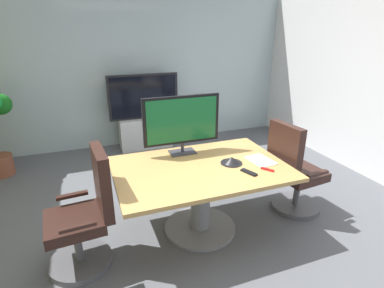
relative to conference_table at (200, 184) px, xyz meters
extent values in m
plane|color=#515459|center=(-0.11, 0.06, -0.54)|extent=(6.75, 6.75, 0.00)
cube|color=#9EB2B7|center=(-0.11, 2.92, 0.88)|extent=(5.75, 0.10, 2.82)
cube|color=#B2894C|center=(0.00, 0.00, 0.18)|extent=(1.70, 1.15, 0.04)
cylinder|color=slate|center=(0.00, 0.00, -0.19)|extent=(0.20, 0.20, 0.70)
cylinder|color=slate|center=(0.00, 0.00, -0.52)|extent=(0.76, 0.76, 0.03)
cylinder|color=#4C4C51|center=(-1.22, -0.11, -0.51)|extent=(0.56, 0.56, 0.06)
cylinder|color=#4C4C51|center=(-1.22, -0.11, -0.30)|extent=(0.07, 0.07, 0.36)
cube|color=black|center=(-1.22, -0.11, -0.08)|extent=(0.52, 0.52, 0.10)
cube|color=black|center=(-0.95, -0.09, 0.25)|extent=(0.13, 0.46, 0.60)
cube|color=black|center=(-1.22, 0.15, 0.04)|extent=(0.28, 0.07, 0.03)
cube|color=black|center=(-1.18, -0.37, 0.04)|extent=(0.28, 0.07, 0.03)
cylinder|color=#4C4C51|center=(1.22, -0.02, -0.51)|extent=(0.56, 0.56, 0.06)
cylinder|color=#4C4C51|center=(1.22, -0.02, -0.30)|extent=(0.07, 0.07, 0.36)
cube|color=black|center=(1.22, -0.02, -0.08)|extent=(0.53, 0.53, 0.10)
cube|color=black|center=(0.95, -0.05, 0.25)|extent=(0.14, 0.46, 0.60)
cube|color=black|center=(1.23, -0.28, 0.04)|extent=(0.28, 0.08, 0.03)
cube|color=black|center=(1.18, 0.23, 0.04)|extent=(0.28, 0.08, 0.03)
cube|color=#333338|center=(-0.06, 0.40, 0.21)|extent=(0.28, 0.18, 0.02)
cylinder|color=#333338|center=(-0.06, 0.40, 0.27)|extent=(0.04, 0.04, 0.10)
cube|color=black|center=(-0.06, 0.41, 0.58)|extent=(0.84, 0.04, 0.52)
cube|color=#14592D|center=(-0.06, 0.39, 0.58)|extent=(0.77, 0.01, 0.47)
cube|color=#B7BABC|center=(-0.03, 2.57, -0.26)|extent=(0.90, 0.36, 0.55)
cube|color=black|center=(-0.03, 2.55, 0.39)|extent=(1.20, 0.06, 0.76)
cube|color=black|center=(-0.03, 2.51, 0.39)|extent=(1.12, 0.01, 0.69)
cylinder|color=brown|center=(-2.26, 2.20, -0.39)|extent=(0.34, 0.34, 0.30)
sphere|color=#155E18|center=(-2.09, 2.23, 0.50)|extent=(0.29, 0.29, 0.29)
cone|color=black|center=(0.32, -0.04, 0.24)|extent=(0.19, 0.19, 0.07)
cylinder|color=black|center=(0.32, -0.04, 0.21)|extent=(0.22, 0.22, 0.01)
cube|color=black|center=(0.37, -0.30, 0.21)|extent=(0.11, 0.18, 0.02)
cube|color=red|center=(0.57, -0.30, 0.21)|extent=(0.09, 0.12, 0.02)
cube|color=white|center=(0.64, -0.09, 0.21)|extent=(0.24, 0.32, 0.01)
camera|label=1|loc=(-1.03, -2.52, 1.50)|focal=28.25mm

